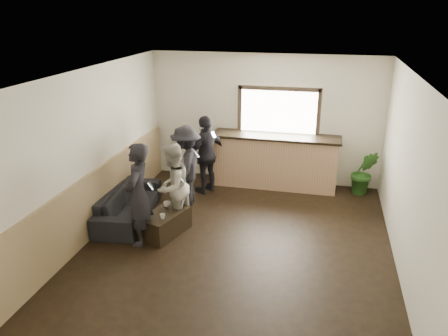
% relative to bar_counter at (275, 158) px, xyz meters
% --- Properties ---
extents(ground, '(5.00, 6.00, 0.01)m').
position_rel_bar_counter_xyz_m(ground, '(-0.30, -2.70, -0.64)').
color(ground, black).
extents(room_shell, '(5.01, 6.01, 2.80)m').
position_rel_bar_counter_xyz_m(room_shell, '(-1.04, -2.70, 0.83)').
color(room_shell, silver).
rests_on(room_shell, ground).
extents(bar_counter, '(2.70, 0.68, 2.13)m').
position_rel_bar_counter_xyz_m(bar_counter, '(0.00, 0.00, 0.00)').
color(bar_counter, tan).
rests_on(bar_counter, ground).
extents(sofa, '(0.99, 2.03, 0.57)m').
position_rel_bar_counter_xyz_m(sofa, '(-2.45, -2.16, -0.36)').
color(sofa, black).
rests_on(sofa, ground).
extents(coffee_table, '(0.76, 1.01, 0.40)m').
position_rel_bar_counter_xyz_m(coffee_table, '(-1.58, -2.59, -0.44)').
color(coffee_table, black).
rests_on(coffee_table, ground).
extents(cup_a, '(0.16, 0.16, 0.09)m').
position_rel_bar_counter_xyz_m(cup_a, '(-1.62, -2.36, -0.19)').
color(cup_a, silver).
rests_on(cup_a, coffee_table).
extents(cup_b, '(0.12, 0.12, 0.08)m').
position_rel_bar_counter_xyz_m(cup_b, '(-1.53, -2.80, -0.20)').
color(cup_b, silver).
rests_on(cup_b, coffee_table).
extents(potted_plant, '(0.56, 0.46, 0.96)m').
position_rel_bar_counter_xyz_m(potted_plant, '(1.85, -0.05, -0.16)').
color(potted_plant, '#2D6623').
rests_on(potted_plant, ground).
extents(person_a, '(0.51, 0.68, 1.72)m').
position_rel_bar_counter_xyz_m(person_a, '(-1.87, -2.95, 0.22)').
color(person_a, black).
rests_on(person_a, ground).
extents(person_b, '(0.75, 0.87, 1.54)m').
position_rel_bar_counter_xyz_m(person_b, '(-1.52, -2.29, 0.13)').
color(person_b, '#B7B4A5').
rests_on(person_b, ground).
extents(person_c, '(0.70, 1.09, 1.60)m').
position_rel_bar_counter_xyz_m(person_c, '(-1.58, -1.34, 0.16)').
color(person_c, black).
rests_on(person_c, ground).
extents(person_d, '(0.85, 1.03, 1.65)m').
position_rel_bar_counter_xyz_m(person_d, '(-1.36, -0.65, 0.18)').
color(person_d, black).
rests_on(person_d, ground).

